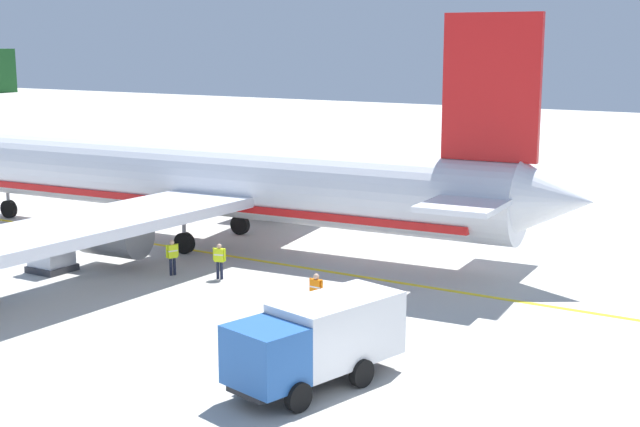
{
  "coord_description": "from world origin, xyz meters",
  "views": [
    {
      "loc": [
        -21.19,
        -10.14,
        10.63
      ],
      "look_at": [
        16.52,
        13.42,
        2.05
      ],
      "focal_mm": 50.0,
      "sensor_mm": 36.0,
      "label": 1
    }
  ],
  "objects_px": {
    "cargo_container_near": "(51,251)",
    "crew_marshaller": "(316,291)",
    "airliner_foreground": "(198,180)",
    "service_truck_baggage": "(318,339)",
    "crew_loader_left": "(219,258)",
    "crew_loader_right": "(172,254)",
    "crew_supervisor": "(480,213)"
  },
  "relations": [
    {
      "from": "cargo_container_near",
      "to": "crew_marshaller",
      "type": "height_order",
      "value": "cargo_container_near"
    },
    {
      "from": "airliner_foreground",
      "to": "service_truck_baggage",
      "type": "xyz_separation_m",
      "value": [
        -13.92,
        -16.31,
        -1.88
      ]
    },
    {
      "from": "cargo_container_near",
      "to": "crew_loader_left",
      "type": "distance_m",
      "value": 8.21
    },
    {
      "from": "service_truck_baggage",
      "to": "cargo_container_near",
      "type": "distance_m",
      "value": 18.94
    },
    {
      "from": "airliner_foreground",
      "to": "crew_marshaller",
      "type": "relative_size",
      "value": 23.87
    },
    {
      "from": "service_truck_baggage",
      "to": "crew_loader_right",
      "type": "relative_size",
      "value": 3.82
    },
    {
      "from": "airliner_foreground",
      "to": "service_truck_baggage",
      "type": "height_order",
      "value": "airliner_foreground"
    },
    {
      "from": "crew_marshaller",
      "to": "crew_loader_right",
      "type": "bearing_deg",
      "value": 78.45
    },
    {
      "from": "cargo_container_near",
      "to": "crew_marshaller",
      "type": "distance_m",
      "value": 14.37
    },
    {
      "from": "crew_loader_left",
      "to": "crew_supervisor",
      "type": "relative_size",
      "value": 1.03
    },
    {
      "from": "airliner_foreground",
      "to": "crew_supervisor",
      "type": "bearing_deg",
      "value": -46.57
    },
    {
      "from": "crew_marshaller",
      "to": "crew_loader_right",
      "type": "relative_size",
      "value": 1.05
    },
    {
      "from": "cargo_container_near",
      "to": "crew_loader_right",
      "type": "bearing_deg",
      "value": -65.09
    },
    {
      "from": "crew_marshaller",
      "to": "crew_loader_left",
      "type": "bearing_deg",
      "value": 69.97
    },
    {
      "from": "crew_loader_left",
      "to": "crew_loader_right",
      "type": "xyz_separation_m",
      "value": [
        -0.62,
        2.27,
        0.02
      ]
    },
    {
      "from": "service_truck_baggage",
      "to": "crew_marshaller",
      "type": "relative_size",
      "value": 3.65
    },
    {
      "from": "service_truck_baggage",
      "to": "crew_supervisor",
      "type": "relative_size",
      "value": 3.98
    },
    {
      "from": "airliner_foreground",
      "to": "crew_loader_right",
      "type": "height_order",
      "value": "airliner_foreground"
    },
    {
      "from": "crew_marshaller",
      "to": "airliner_foreground",
      "type": "bearing_deg",
      "value": 57.47
    },
    {
      "from": "service_truck_baggage",
      "to": "crew_loader_right",
      "type": "xyz_separation_m",
      "value": [
        7.8,
        12.84,
        -0.52
      ]
    },
    {
      "from": "airliner_foreground",
      "to": "cargo_container_near",
      "type": "height_order",
      "value": "airliner_foreground"
    },
    {
      "from": "airliner_foreground",
      "to": "service_truck_baggage",
      "type": "bearing_deg",
      "value": -130.48
    },
    {
      "from": "airliner_foreground",
      "to": "cargo_container_near",
      "type": "xyz_separation_m",
      "value": [
        -8.6,
        1.86,
        -2.39
      ]
    },
    {
      "from": "cargo_container_near",
      "to": "crew_supervisor",
      "type": "xyz_separation_m",
      "value": [
        19.62,
        -13.5,
        -0.06
      ]
    },
    {
      "from": "crew_supervisor",
      "to": "crew_loader_right",
      "type": "bearing_deg",
      "value": 154.52
    },
    {
      "from": "airliner_foreground",
      "to": "crew_loader_left",
      "type": "bearing_deg",
      "value": -133.79
    },
    {
      "from": "service_truck_baggage",
      "to": "crew_loader_left",
      "type": "bearing_deg",
      "value": 51.46
    },
    {
      "from": "crew_loader_left",
      "to": "crew_marshaller",
      "type": "bearing_deg",
      "value": -110.03
    },
    {
      "from": "crew_supervisor",
      "to": "crew_marshaller",
      "type": "bearing_deg",
      "value": -177.42
    },
    {
      "from": "crew_supervisor",
      "to": "airliner_foreground",
      "type": "bearing_deg",
      "value": 133.43
    },
    {
      "from": "crew_supervisor",
      "to": "service_truck_baggage",
      "type": "bearing_deg",
      "value": -169.4
    },
    {
      "from": "airliner_foreground",
      "to": "crew_marshaller",
      "type": "distance_m",
      "value": 15.01
    }
  ]
}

